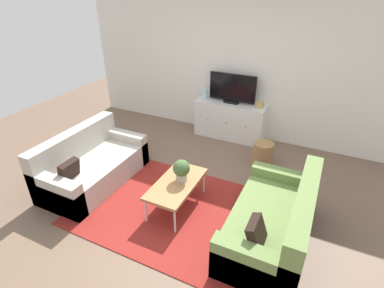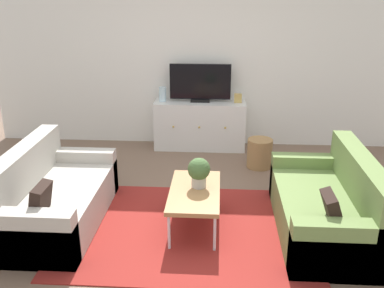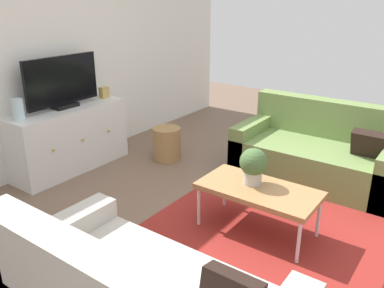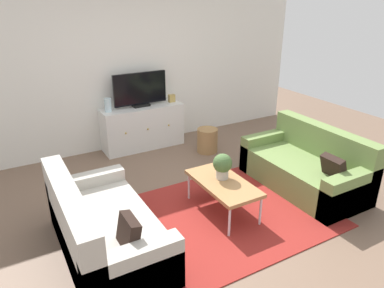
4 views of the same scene
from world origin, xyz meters
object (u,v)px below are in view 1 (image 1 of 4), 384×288
(glass_vase, at_px, (205,93))
(mantel_clock, at_px, (260,104))
(potted_plant, at_px, (181,170))
(wicker_basket, at_px, (263,153))
(couch_right_side, at_px, (277,224))
(tv_console, at_px, (230,120))
(couch_left_side, at_px, (90,166))
(flat_screen_tv, at_px, (232,89))
(coffee_table, at_px, (176,184))

(glass_vase, bearing_deg, mantel_clock, 0.00)
(potted_plant, xyz_separation_m, wicker_basket, (0.75, 1.54, -0.38))
(couch_right_side, bearing_deg, tv_console, 121.05)
(wicker_basket, bearing_deg, tv_console, 140.07)
(couch_left_side, height_order, flat_screen_tv, flat_screen_tv)
(wicker_basket, bearing_deg, mantel_clock, 112.26)
(coffee_table, xyz_separation_m, potted_plant, (0.04, 0.08, 0.20))
(couch_left_side, height_order, tv_console, couch_left_side)
(couch_right_side, relative_size, glass_vase, 7.78)
(glass_vase, bearing_deg, couch_left_side, -110.45)
(tv_console, relative_size, glass_vase, 6.34)
(tv_console, bearing_deg, mantel_clock, 0.00)
(couch_right_side, xyz_separation_m, coffee_table, (-1.37, 0.04, 0.11))
(mantel_clock, bearing_deg, coffee_table, -102.09)
(flat_screen_tv, relative_size, wicker_basket, 2.25)
(glass_vase, bearing_deg, potted_plant, -73.75)
(coffee_table, distance_m, mantel_clock, 2.42)
(couch_right_side, bearing_deg, potted_plant, 174.97)
(couch_left_side, height_order, mantel_clock, mantel_clock)
(glass_vase, bearing_deg, couch_right_side, -50.04)
(glass_vase, distance_m, mantel_clock, 1.12)
(couch_left_side, relative_size, tv_console, 1.23)
(flat_screen_tv, relative_size, mantel_clock, 6.91)
(potted_plant, distance_m, tv_console, 2.27)
(potted_plant, height_order, tv_console, same)
(tv_console, xyz_separation_m, wicker_basket, (0.85, -0.71, -0.16))
(couch_left_side, height_order, wicker_basket, couch_left_side)
(flat_screen_tv, distance_m, glass_vase, 0.59)
(flat_screen_tv, relative_size, glass_vase, 4.19)
(coffee_table, xyz_separation_m, glass_vase, (-0.62, 2.34, 0.45))
(couch_right_side, height_order, glass_vase, glass_vase)
(couch_right_side, distance_m, potted_plant, 1.37)
(flat_screen_tv, xyz_separation_m, glass_vase, (-0.56, -0.02, -0.17))
(tv_console, distance_m, wicker_basket, 1.12)
(potted_plant, bearing_deg, mantel_clock, 78.41)
(couch_right_side, distance_m, flat_screen_tv, 2.88)
(couch_left_side, relative_size, glass_vase, 7.78)
(couch_left_side, relative_size, flat_screen_tv, 1.86)
(coffee_table, relative_size, tv_console, 0.72)
(couch_left_side, distance_m, mantel_clock, 3.15)
(potted_plant, xyz_separation_m, tv_console, (-0.10, 2.26, -0.22))
(couch_left_side, distance_m, potted_plant, 1.58)
(coffee_table, relative_size, wicker_basket, 2.45)
(couch_right_side, bearing_deg, flat_screen_tv, 120.84)
(potted_plant, bearing_deg, glass_vase, 106.25)
(coffee_table, bearing_deg, mantel_clock, 77.91)
(wicker_basket, bearing_deg, flat_screen_tv, 139.29)
(mantel_clock, bearing_deg, couch_left_side, -130.19)
(potted_plant, height_order, wicker_basket, potted_plant)
(flat_screen_tv, bearing_deg, potted_plant, -87.55)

